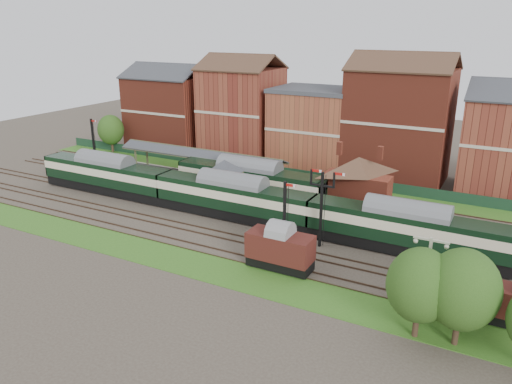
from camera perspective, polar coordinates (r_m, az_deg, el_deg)
The scene contains 21 objects.
ground at distance 59.35m, azimuth -2.70°, elevation -2.98°, with size 160.00×160.00×0.00m, color #473D33.
grass_back at distance 72.72m, azimuth 3.76°, elevation 1.16°, with size 90.00×4.50×0.06m, color #2D6619.
grass_front at distance 50.32m, azimuth -9.76°, elevation -7.37°, with size 90.00×5.00×0.06m, color #2D6619.
fence at distance 74.26m, azimuth 4.41°, elevation 2.10°, with size 90.00×0.12×1.50m, color #193823.
platform at distance 69.47m, azimuth -2.14°, elevation 0.75°, with size 55.00×3.40×1.00m, color #2D2D2D.
signal_box at distance 62.37m, azimuth -3.59°, elevation 1.20°, with size 5.40×5.40×6.00m.
brick_hut at distance 59.41m, azimuth 3.04°, elevation -1.73°, with size 3.20×2.64×2.94m.
station_building at distance 61.98m, azimuth 11.53°, elevation 1.48°, with size 8.10×8.10×5.90m.
canopy at distance 71.46m, azimuth -6.35°, elevation 4.56°, with size 26.00×3.89×4.08m.
semaphore_bracket at distance 50.70m, azimuth 7.52°, elevation -1.40°, with size 3.60×0.25×8.18m.
semaphore_platform_end at distance 82.36m, azimuth -18.07°, elevation 5.34°, with size 1.23×0.25×8.00m.
semaphore_siding at distance 47.70m, azimuth 3.29°, elevation -3.19°, with size 1.23×0.25×8.00m.
yard_lamp at distance 40.23m, azimuth 18.98°, elevation -8.88°, with size 2.60×0.22×7.00m.
town_backdrop at distance 79.12m, azimuth 6.49°, elevation 7.73°, with size 69.00×10.00×16.00m.
dmu_train at distance 58.37m, azimuth -2.66°, elevation -0.56°, with size 59.81×3.14×4.60m.
platform_railcar at distance 64.36m, azimuth -0.76°, elevation 1.34°, with size 20.20×3.18×4.65m.
goods_van_a at distance 46.65m, azimuth 2.77°, elevation -6.44°, with size 6.14×2.66×3.72m.
goods_van_b at distance 43.26m, azimuth 20.47°, elevation -10.02°, with size 5.77×2.50×3.50m.
tree_near at distance 37.93m, azimuth 22.51°, elevation -10.26°, with size 5.15×5.15×7.44m.
tree_far at distance 37.95m, azimuth 18.28°, elevation -10.08°, with size 4.83×4.83×7.05m.
tree_back at distance 92.49m, azimuth -16.26°, elevation 6.84°, with size 4.59×4.59×6.71m.
Camera 1 is at (28.48, -47.22, 21.94)m, focal length 35.00 mm.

